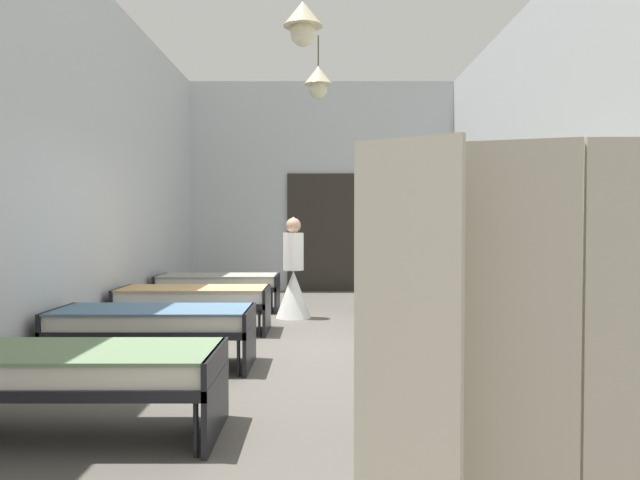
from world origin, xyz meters
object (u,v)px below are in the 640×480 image
bed_right_row_2 (449,298)px  bed_right_row_3 (423,283)px  bed_left_row_1 (151,322)px  bed_right_row_1 (491,322)px  nurse_near_aisle (291,282)px  bed_left_row_0 (71,370)px  privacy_screen (520,375)px  bed_left_row_3 (216,283)px  bed_right_row_0 (573,369)px  bed_left_row_2 (192,298)px

bed_right_row_2 → bed_right_row_3: 1.90m
bed_left_row_1 → bed_right_row_1: size_ratio=1.00×
bed_right_row_1 → nurse_near_aisle: bearing=124.0°
bed_right_row_1 → bed_right_row_3: bearing=90.0°
bed_left_row_1 → bed_right_row_1: 3.29m
bed_left_row_0 → bed_right_row_3: 6.58m
bed_left_row_0 → bed_right_row_2: (3.29, 3.80, 0.00)m
privacy_screen → bed_left_row_3: bearing=125.3°
bed_right_row_0 → bed_right_row_3: 5.70m
bed_left_row_2 → bed_right_row_2: (3.29, 0.00, 0.00)m
bed_left_row_2 → bed_right_row_3: same height
bed_left_row_0 → bed_right_row_0: bearing=0.0°
bed_right_row_0 → bed_right_row_2: same height
bed_right_row_2 → nurse_near_aisle: 2.38m
bed_right_row_2 → bed_right_row_0: bearing=-90.0°
bed_left_row_2 → nurse_near_aisle: bearing=43.8°
bed_left_row_3 → bed_right_row_3: size_ratio=1.00×
bed_left_row_0 → bed_left_row_2: same height
bed_left_row_1 → bed_left_row_2: size_ratio=1.00×
bed_left_row_3 → bed_right_row_1: bearing=-49.1°
bed_right_row_0 → bed_right_row_1: (0.00, 1.90, 0.00)m
nurse_near_aisle → bed_left_row_1: bearing=27.1°
bed_left_row_0 → nurse_near_aisle: size_ratio=1.28×
nurse_near_aisle → bed_right_row_0: bearing=71.3°
nurse_near_aisle → bed_right_row_1: bearing=82.7°
privacy_screen → bed_left_row_0: bearing=160.7°
bed_left_row_0 → nurse_near_aisle: nurse_near_aisle is taller
bed_right_row_2 → nurse_near_aisle: bearing=150.5°
bed_left_row_1 → nurse_near_aisle: bearing=68.3°
bed_right_row_0 → nurse_near_aisle: nurse_near_aisle is taller
bed_right_row_0 → bed_left_row_2: (-3.29, 3.80, 0.00)m
bed_left_row_0 → bed_left_row_1: size_ratio=1.00×
bed_left_row_1 → bed_right_row_3: size_ratio=1.00×
bed_left_row_0 → bed_left_row_1: 1.90m
bed_left_row_0 → bed_right_row_1: size_ratio=1.00×
bed_right_row_1 → bed_left_row_0: bearing=-150.0°
privacy_screen → bed_right_row_3: bearing=100.7°
bed_left_row_1 → privacy_screen: bearing=-57.6°
bed_right_row_1 → privacy_screen: size_ratio=1.12×
bed_right_row_0 → nurse_near_aisle: bearing=112.6°
bed_right_row_0 → bed_right_row_1: bearing=90.0°
nurse_near_aisle → bed_right_row_2: bearing=109.2°
bed_right_row_1 → bed_right_row_2: bearing=90.0°
bed_left_row_3 → nurse_near_aisle: bearing=-30.9°
bed_right_row_2 → bed_left_row_0: bearing=-130.9°
bed_right_row_0 → bed_right_row_2: bearing=90.0°
bed_left_row_2 → bed_left_row_3: same height
bed_right_row_0 → bed_right_row_2: 3.80m
bed_right_row_2 → bed_right_row_3: size_ratio=1.00×
bed_right_row_1 → bed_right_row_3: same height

